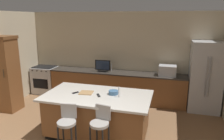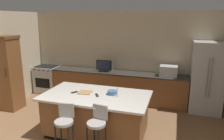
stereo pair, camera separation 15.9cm
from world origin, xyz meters
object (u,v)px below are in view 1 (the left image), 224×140
bar_stool_right (100,128)px  cutting_board (86,93)px  cabinet_tower (7,73)px  tv_remote (98,95)px  kitchen_island (98,114)px  microwave (167,71)px  fruit_bowl (113,92)px  range_oven (46,80)px  refrigerator (205,77)px  bar_stool_left (67,126)px  tv_monitor (103,66)px  cell_phone (75,93)px

bar_stool_right → cutting_board: 1.02m
cabinet_tower → tv_remote: bearing=-12.0°
kitchen_island → microwave: (1.39, 2.05, 0.58)m
fruit_bowl → range_oven: bearing=146.7°
kitchen_island → cabinet_tower: 2.90m
range_oven → cabinet_tower: (-0.18, -1.50, 0.61)m
range_oven → tv_remote: (2.65, -2.10, 0.47)m
bar_stool_right → fruit_bowl: fruit_bowl is taller
microwave → tv_remote: bearing=-122.6°
kitchen_island → range_oven: same height
refrigerator → bar_stool_left: refrigerator is taller
range_oven → bar_stool_left: bearing=-51.2°
range_oven → cabinet_tower: cabinet_tower is taller
cabinet_tower → microwave: bearing=19.7°
cutting_board → refrigerator: bearing=36.5°
bar_stool_right → tv_monitor: bearing=115.9°
refrigerator → tv_monitor: (-2.92, 0.00, 0.11)m
tv_monitor → bar_stool_right: tv_monitor is taller
fruit_bowl → cutting_board: bearing=-171.6°
refrigerator → microwave: bearing=177.0°
microwave → fruit_bowl: 2.20m
microwave → tv_remote: size_ratio=2.82×
range_oven → microwave: (3.99, 0.00, 0.59)m
refrigerator → bar_stool_left: (-2.67, -2.83, -0.37)m
tv_remote → microwave: bearing=26.3°
bar_stool_left → fruit_bowl: size_ratio=4.82×
fruit_bowl → cell_phone: 0.83m
kitchen_island → tv_monitor: 2.15m
tv_remote → kitchen_island: bearing=101.4°
cell_phone → cabinet_tower: bearing=-160.1°
bar_stool_right → fruit_bowl: bearing=98.1°
tv_monitor → tv_remote: size_ratio=2.80×
tv_monitor → cutting_board: (0.26, -1.96, -0.14)m
bar_stool_right → refrigerator: bearing=61.5°
tv_monitor → cutting_board: bearing=-82.3°
refrigerator → tv_remote: refrigerator is taller
microwave → fruit_bowl: (-1.07, -1.93, -0.09)m
refrigerator → fruit_bowl: refrigerator is taller
kitchen_island → cell_phone: size_ratio=15.04×
range_oven → cabinet_tower: 1.62m
tv_monitor → cell_phone: size_ratio=3.18×
cabinet_tower → cell_phone: size_ratio=13.69×
bar_stool_left → fruit_bowl: (0.61, 0.96, 0.38)m
cell_phone → cutting_board: size_ratio=0.53×
range_oven → cell_phone: bearing=-44.4°
fruit_bowl → bar_stool_right: bearing=-90.7°
bar_stool_right → cell_phone: bar_stool_right is taller
bar_stool_left → bar_stool_right: 0.61m
cell_phone → bar_stool_left: bearing=-41.7°
tv_monitor → bar_stool_right: 2.89m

